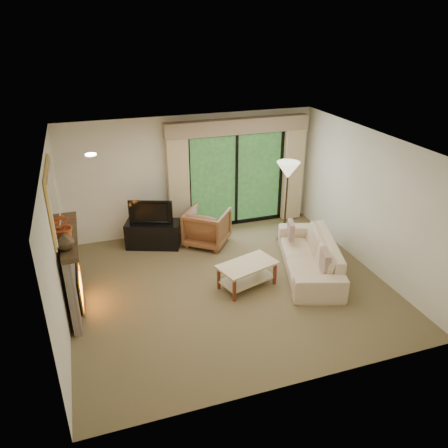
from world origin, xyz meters
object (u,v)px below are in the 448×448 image
object	(u,v)px
armchair	(207,227)
coffee_table	(247,275)
media_console	(153,234)
sofa	(309,255)

from	to	relation	value
armchair	coffee_table	bearing A→B (deg)	133.82
media_console	armchair	distance (m)	1.14
media_console	coffee_table	distance (m)	2.45
media_console	coffee_table	bearing A→B (deg)	-37.07
coffee_table	armchair	bearing A→B (deg)	79.56
sofa	armchair	bearing A→B (deg)	-119.88
media_console	sofa	xyz separation A→B (m)	(2.63, -1.93, 0.06)
armchair	coffee_table	distance (m)	1.83
media_console	coffee_table	size ratio (longest dim) A/B	1.07
media_console	coffee_table	xyz separation A→B (m)	(1.32, -2.07, -0.04)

